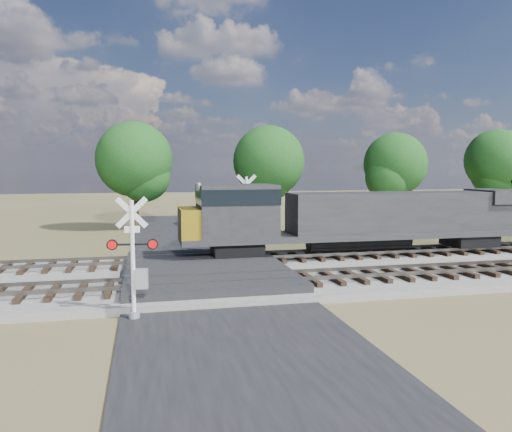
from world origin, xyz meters
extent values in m
plane|color=#444525|center=(0.00, 0.00, 0.00)|extent=(160.00, 160.00, 0.00)
cube|color=gray|center=(10.00, 0.50, 0.15)|extent=(140.00, 10.00, 0.30)
cube|color=black|center=(0.00, 0.00, 0.04)|extent=(7.00, 60.00, 0.08)
cube|color=#262628|center=(0.00, 0.50, 0.32)|extent=(7.00, 9.00, 0.62)
cube|color=black|center=(2.00, -2.00, 0.39)|extent=(44.00, 2.60, 0.18)
cube|color=#58534B|center=(10.00, -2.72, 0.55)|extent=(140.00, 0.08, 0.15)
cube|color=#58534B|center=(10.00, -1.28, 0.55)|extent=(140.00, 0.08, 0.15)
cube|color=black|center=(2.00, 3.00, 0.39)|extent=(44.00, 2.60, 0.18)
cube|color=#58534B|center=(10.00, 2.28, 0.55)|extent=(140.00, 0.08, 0.15)
cube|color=#58534B|center=(10.00, 3.72, 0.55)|extent=(140.00, 0.08, 0.15)
cylinder|color=silver|center=(-3.03, -5.00, 1.97)|extent=(0.14, 0.14, 3.93)
cylinder|color=#95989B|center=(-3.03, -5.00, 0.15)|extent=(0.35, 0.35, 0.29)
cube|color=silver|center=(-3.03, -5.00, 3.54)|extent=(1.03, 0.15, 1.03)
cube|color=silver|center=(-3.03, -5.00, 3.54)|extent=(1.03, 0.15, 1.03)
cube|color=silver|center=(-3.03, -5.00, 3.00)|extent=(0.49, 0.08, 0.22)
cube|color=black|center=(-3.03, -5.00, 2.51)|extent=(1.57, 0.23, 0.06)
cylinder|color=red|center=(-3.66, -4.94, 2.51)|extent=(0.36, 0.14, 0.35)
cylinder|color=red|center=(-2.39, -5.07, 2.51)|extent=(0.36, 0.14, 0.35)
cube|color=#95989B|center=(-2.78, -5.03, 1.38)|extent=(0.47, 0.34, 0.64)
cylinder|color=silver|center=(3.06, 6.47, 2.23)|extent=(0.16, 0.16, 4.46)
cylinder|color=#95989B|center=(3.06, 6.47, 0.17)|extent=(0.40, 0.40, 0.33)
cube|color=silver|center=(3.06, 6.47, 4.01)|extent=(1.15, 0.26, 1.17)
cube|color=silver|center=(3.06, 6.47, 4.01)|extent=(1.15, 0.26, 1.17)
cube|color=silver|center=(3.06, 6.47, 3.40)|extent=(0.55, 0.14, 0.25)
cube|color=black|center=(3.06, 6.47, 2.84)|extent=(1.76, 0.40, 0.07)
cylinder|color=red|center=(3.78, 6.33, 2.84)|extent=(0.41, 0.19, 0.40)
cylinder|color=red|center=(2.35, 6.60, 2.84)|extent=(0.41, 0.19, 0.40)
cube|color=#95989B|center=(2.79, 6.52, 1.56)|extent=(0.56, 0.42, 0.72)
cube|color=#43311D|center=(12.42, 12.02, 1.24)|extent=(3.82, 3.82, 2.48)
cube|color=#2A2A2C|center=(12.42, 12.02, 2.57)|extent=(4.20, 4.20, 0.18)
cylinder|color=black|center=(-3.36, 19.87, 2.17)|extent=(0.56, 0.56, 4.33)
sphere|color=#143611|center=(-3.36, 19.87, 5.63)|extent=(6.06, 6.06, 6.06)
cylinder|color=black|center=(7.48, 18.85, 2.11)|extent=(0.56, 0.56, 4.22)
sphere|color=#143611|center=(7.48, 18.85, 5.49)|extent=(5.91, 5.91, 5.91)
cylinder|color=black|center=(19.64, 20.17, 2.03)|extent=(0.56, 0.56, 4.07)
sphere|color=#143611|center=(19.64, 20.17, 5.29)|extent=(5.69, 5.69, 5.69)
cylinder|color=black|center=(31.11, 21.29, 2.18)|extent=(0.56, 0.56, 4.36)
sphere|color=#143611|center=(31.11, 21.29, 5.67)|extent=(6.11, 6.11, 6.11)
camera|label=1|loc=(-2.62, -21.36, 4.97)|focal=35.00mm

